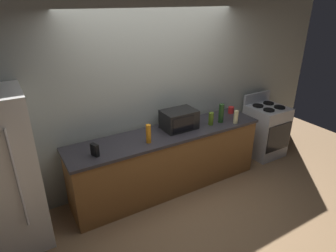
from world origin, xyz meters
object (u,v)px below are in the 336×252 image
cordless_phone (95,150)px  bottle_dish_soap (148,134)px  microwave (179,119)px  bottle_hand_soap (236,117)px  mug_red (231,110)px  refrigerator (1,175)px  stove_range (265,130)px  bottle_wine (221,113)px  bottle_olive_oil (211,119)px

cordless_phone → bottle_dish_soap: size_ratio=0.60×
microwave → bottle_dish_soap: size_ratio=1.94×
bottle_hand_soap → mug_red: 0.41m
microwave → refrigerator: bearing=-178.8°
microwave → cordless_phone: 1.29m
stove_range → bottle_wine: bottle_wine is taller
refrigerator → cordless_phone: 0.99m
microwave → bottle_wine: (0.66, -0.13, 0.01)m
refrigerator → bottle_olive_oil: refrigerator is taller
stove_range → cordless_phone: stove_range is taller
bottle_dish_soap → bottle_olive_oil: size_ratio=1.32×
bottle_olive_oil → mug_red: bearing=19.5°
cordless_phone → bottle_dish_soap: (0.70, -0.02, 0.05)m
mug_red → cordless_phone: bearing=-174.4°
bottle_olive_oil → cordless_phone: bearing=-179.2°
cordless_phone → mug_red: bearing=-13.0°
bottle_dish_soap → bottle_wine: bearing=2.1°
bottle_hand_soap → bottle_olive_oil: (-0.35, 0.14, -0.00)m
stove_range → bottle_dish_soap: (-2.37, -0.13, 0.56)m
stove_range → cordless_phone: bearing=-178.0°
cordless_phone → mug_red: (2.32, 0.23, -0.02)m
stove_range → bottle_hand_soap: bottle_hand_soap is taller
stove_range → bottle_hand_soap: 1.13m
refrigerator → bottle_hand_soap: bearing=-4.2°
stove_range → bottle_dish_soap: bearing=-176.9°
bottle_hand_soap → cordless_phone: bearing=176.8°
stove_range → mug_red: stove_range is taller
cordless_phone → bottle_olive_oil: bottle_olive_oil is taller
refrigerator → cordless_phone: size_ratio=12.00×
stove_range → bottle_hand_soap: size_ratio=5.48×
stove_range → bottle_olive_oil: (-1.32, -0.08, 0.53)m
bottle_dish_soap → microwave: bearing=17.0°
bottle_olive_oil → microwave: bearing=164.4°
bottle_dish_soap → stove_range: bearing=3.1°
bottle_wine → bottle_olive_oil: 0.19m
bottle_dish_soap → cordless_phone: bearing=178.4°
cordless_phone → bottle_dish_soap: bottle_dish_soap is taller
microwave → mug_red: (1.04, 0.07, -0.08)m
refrigerator → bottle_wine: refrigerator is taller
microwave → bottle_hand_soap: 0.87m
refrigerator → cordless_phone: (0.98, -0.11, 0.07)m
bottle_dish_soap → bottle_wine: (1.23, 0.04, 0.02)m
stove_range → mug_red: size_ratio=10.27×
bottle_dish_soap → bottle_olive_oil: (1.05, 0.05, -0.03)m
refrigerator → bottle_wine: size_ratio=6.34×
microwave → mug_red: size_ratio=4.56×
bottle_hand_soap → mug_red: bottle_hand_soap is taller
bottle_hand_soap → stove_range: bearing=13.1°
cordless_phone → bottle_olive_oil: size_ratio=0.80×
refrigerator → bottle_olive_oil: bearing=-1.7°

